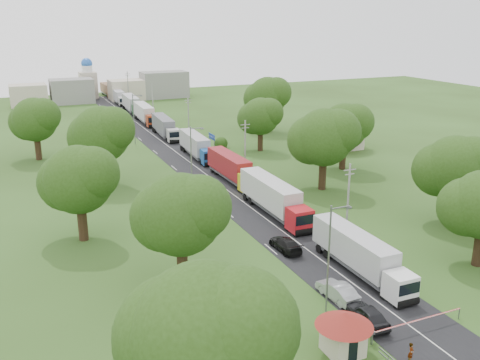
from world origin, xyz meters
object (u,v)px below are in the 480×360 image
info_sign (212,140)px  pedestrian_near (411,353)px  boom_barrier (404,325)px  car_lane_front (368,315)px  car_lane_mid (337,291)px  truck_0 (359,254)px  guard_booth (344,328)px

info_sign → pedestrian_near: bearing=-97.7°
boom_barrier → car_lane_front: size_ratio=1.95×
boom_barrier → car_lane_front: (-1.64, 2.57, -0.09)m
boom_barrier → pedestrian_near: bearing=-122.6°
pedestrian_near → car_lane_mid: bearing=48.8°
truck_0 → car_lane_mid: truck_0 is taller
pedestrian_near → guard_booth: bearing=102.6°
car_lane_mid → pedestrian_near: bearing=85.0°
boom_barrier → guard_booth: bearing=-180.0°
boom_barrier → truck_0: bearing=73.4°
car_lane_mid → truck_0: bearing=-147.2°
truck_0 → car_lane_front: (-4.78, -7.90, -1.31)m
info_sign → pedestrian_near: size_ratio=2.55×
truck_0 → car_lane_front: size_ratio=3.04×
info_sign → car_lane_mid: bearing=-98.8°
info_sign → car_lane_front: bearing=-98.1°
car_lane_front → pedestrian_near: bearing=91.7°
boom_barrier → truck_0: truck_0 is taller
boom_barrier → truck_0: 11.00m
info_sign → pedestrian_near: (-8.50, -63.04, -2.20)m
guard_booth → pedestrian_near: guard_booth is taller
car_lane_front → truck_0: bearing=-116.4°
boom_barrier → pedestrian_near: (-1.95, -3.04, -0.09)m
pedestrian_near → truck_0: bearing=30.0°
guard_booth → truck_0: 13.79m
boom_barrier → pedestrian_near: pedestrian_near is taller
truck_0 → pedestrian_near: size_ratio=8.94×
car_lane_front → boom_barrier: bearing=127.4°
info_sign → car_lane_front: info_sign is taller
guard_booth → pedestrian_near: bearing=-37.9°
guard_booth → car_lane_mid: guard_booth is taller
guard_booth → truck_0: size_ratio=0.31×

